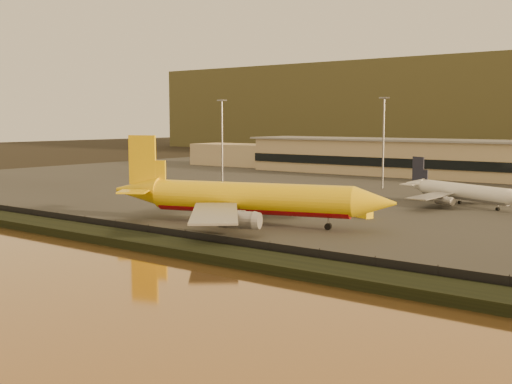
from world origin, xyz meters
TOP-DOWN VIEW (x-y plane):
  - ground at (0.00, 0.00)m, footprint 900.00×900.00m
  - embankment at (0.00, -17.00)m, footprint 320.00×7.00m
  - tarmac at (0.00, 95.00)m, footprint 320.00×220.00m
  - perimeter_fence at (0.00, -13.00)m, footprint 300.00×0.05m
  - terminal_building at (-14.52, 125.55)m, footprint 202.00×25.00m
  - apron_light_masts at (15.00, 75.00)m, footprint 152.20×12.20m
  - dhl_cargo_jet at (-2.03, 7.52)m, footprint 53.15×50.74m
  - white_narrowbody_jet at (19.97, 58.12)m, footprint 33.87×32.01m
  - gse_vehicle_yellow at (10.82, 28.40)m, footprint 4.32×3.06m
  - gse_vehicle_white at (-7.38, 33.38)m, footprint 3.73×2.56m

SIDE VIEW (x-z plane):
  - ground at x=0.00m, z-range 0.00..0.00m
  - tarmac at x=0.00m, z-range 0.00..0.20m
  - embankment at x=0.00m, z-range 0.00..1.40m
  - gse_vehicle_white at x=-7.38m, z-range 0.20..1.74m
  - gse_vehicle_yellow at x=10.82m, z-range 0.20..1.97m
  - perimeter_fence at x=0.00m, z-range 0.20..2.40m
  - white_narrowbody_jet at x=19.97m, z-range -1.87..8.39m
  - dhl_cargo_jet at x=-2.03m, z-range -3.06..13.13m
  - terminal_building at x=-14.52m, z-range -0.05..12.55m
  - apron_light_masts at x=15.00m, z-range 3.00..28.40m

